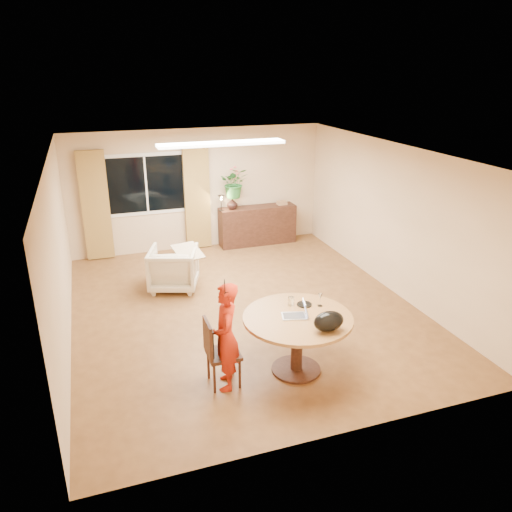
{
  "coord_description": "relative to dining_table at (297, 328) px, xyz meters",
  "views": [
    {
      "loc": [
        -2.24,
        -7.16,
        3.83
      ],
      "look_at": [
        0.14,
        -0.2,
        1.0
      ],
      "focal_mm": 35.0,
      "sensor_mm": 36.0,
      "label": 1
    }
  ],
  "objects": [
    {
      "name": "dining_table",
      "position": [
        0.0,
        0.0,
        0.0
      ],
      "size": [
        1.42,
        1.42,
        0.81
      ],
      "color": "brown",
      "rests_on": "floor"
    },
    {
      "name": "laptop",
      "position": [
        -0.05,
        0.01,
        0.28
      ],
      "size": [
        0.37,
        0.3,
        0.22
      ],
      "primitive_type": null,
      "rotation": [
        0.0,
        0.0,
        -0.25
      ],
      "color": "#B7B7BC",
      "rests_on": "dining_table"
    },
    {
      "name": "handbag",
      "position": [
        0.2,
        -0.46,
        0.3
      ],
      "size": [
        0.41,
        0.27,
        0.26
      ],
      "primitive_type": null,
      "rotation": [
        0.0,
        0.0,
        -0.13
      ],
      "color": "black",
      "rests_on": "dining_table"
    },
    {
      "name": "curtain_right",
      "position": [
        -0.16,
        5.11,
        0.51
      ],
      "size": [
        0.55,
        0.08,
        2.25
      ],
      "primitive_type": "cube",
      "color": "brown",
      "rests_on": "wall_back"
    },
    {
      "name": "sideboard",
      "position": [
        1.16,
        4.97,
        -0.2
      ],
      "size": [
        1.73,
        0.42,
        0.86
      ],
      "primitive_type": "cube",
      "color": "black",
      "rests_on": "floor"
    },
    {
      "name": "wall_back",
      "position": [
        -0.11,
        5.21,
        0.66
      ],
      "size": [
        5.5,
        0.0,
        5.5
      ],
      "primitive_type": "plane",
      "rotation": [
        1.57,
        0.0,
        0.0
      ],
      "color": "tan",
      "rests_on": "floor"
    },
    {
      "name": "dining_chair",
      "position": [
        -0.99,
        0.04,
        -0.18
      ],
      "size": [
        0.44,
        0.41,
        0.92
      ],
      "primitive_type": null,
      "rotation": [
        0.0,
        0.0,
        -0.01
      ],
      "color": "black",
      "rests_on": "floor"
    },
    {
      "name": "wall_right",
      "position": [
        2.64,
        1.96,
        0.66
      ],
      "size": [
        0.0,
        6.5,
        6.5
      ],
      "primitive_type": "plane",
      "rotation": [
        1.57,
        0.0,
        -1.57
      ],
      "color": "tan",
      "rests_on": "floor"
    },
    {
      "name": "bouquet",
      "position": [
        0.64,
        4.97,
        0.81
      ],
      "size": [
        0.7,
        0.64,
        0.66
      ],
      "primitive_type": "imported",
      "rotation": [
        0.0,
        0.0,
        -0.24
      ],
      "color": "#296F2C",
      "rests_on": "vase"
    },
    {
      "name": "child",
      "position": [
        -0.96,
        -0.02,
        0.07
      ],
      "size": [
        0.58,
        0.44,
        1.41
      ],
      "primitive_type": "imported",
      "rotation": [
        0.0,
        0.0,
        -1.8
      ],
      "color": "red",
      "rests_on": "floor"
    },
    {
      "name": "curtain_left",
      "position": [
        -2.26,
        5.11,
        0.51
      ],
      "size": [
        0.55,
        0.08,
        2.25
      ],
      "primitive_type": "cube",
      "color": "brown",
      "rests_on": "wall_back"
    },
    {
      "name": "wine_glass",
      "position": [
        0.4,
        0.18,
        0.26
      ],
      "size": [
        0.08,
        0.08,
        0.18
      ],
      "primitive_type": null,
      "rotation": [
        0.0,
        0.0,
        -0.23
      ],
      "color": "white",
      "rests_on": "dining_table"
    },
    {
      "name": "ceiling",
      "position": [
        -0.11,
        1.96,
        1.96
      ],
      "size": [
        6.5,
        6.5,
        0.0
      ],
      "primitive_type": "plane",
      "rotation": [
        3.14,
        0.0,
        0.0
      ],
      "color": "white",
      "rests_on": "wall_back"
    },
    {
      "name": "floor",
      "position": [
        -0.11,
        1.96,
        -0.64
      ],
      "size": [
        6.5,
        6.5,
        0.0
      ],
      "primitive_type": "plane",
      "color": "brown",
      "rests_on": "ground"
    },
    {
      "name": "vase",
      "position": [
        0.58,
        4.97,
        0.35
      ],
      "size": [
        0.25,
        0.25,
        0.25
      ],
      "primitive_type": "imported",
      "rotation": [
        0.0,
        0.0,
        0.04
      ],
      "color": "black",
      "rests_on": "sideboard"
    },
    {
      "name": "throw",
      "position": [
        -0.81,
        3.06,
        0.15
      ],
      "size": [
        0.56,
        0.63,
        0.03
      ],
      "primitive_type": null,
      "rotation": [
        0.0,
        0.0,
        0.22
      ],
      "color": "beige",
      "rests_on": "armchair"
    },
    {
      "name": "window",
      "position": [
        -1.21,
        5.19,
        0.86
      ],
      "size": [
        1.7,
        0.03,
        1.3
      ],
      "color": "white",
      "rests_on": "wall_back"
    },
    {
      "name": "wall_left",
      "position": [
        -2.86,
        1.96,
        0.66
      ],
      "size": [
        0.0,
        6.5,
        6.5
      ],
      "primitive_type": "plane",
      "rotation": [
        1.57,
        0.0,
        1.57
      ],
      "color": "tan",
      "rests_on": "floor"
    },
    {
      "name": "pot_lid",
      "position": [
        0.21,
        0.27,
        0.19
      ],
      "size": [
        0.23,
        0.23,
        0.03
      ],
      "primitive_type": null,
      "rotation": [
        0.0,
        0.0,
        0.17
      ],
      "color": "white",
      "rests_on": "dining_table"
    },
    {
      "name": "tumbler",
      "position": [
        0.04,
        0.32,
        0.23
      ],
      "size": [
        0.08,
        0.08,
        0.12
      ],
      "primitive_type": null,
      "rotation": [
        0.0,
        0.0,
        0.02
      ],
      "color": "white",
      "rests_on": "dining_table"
    },
    {
      "name": "ceiling_panel",
      "position": [
        -0.11,
        3.16,
        1.93
      ],
      "size": [
        2.2,
        0.35,
        0.05
      ],
      "primitive_type": "cube",
      "color": "white",
      "rests_on": "ceiling"
    },
    {
      "name": "book_stack",
      "position": [
        1.75,
        4.97,
        0.27
      ],
      "size": [
        0.25,
        0.22,
        0.09
      ],
      "primitive_type": null,
      "rotation": [
        0.0,
        0.0,
        -0.27
      ],
      "color": "#866044",
      "rests_on": "sideboard"
    },
    {
      "name": "armchair",
      "position": [
        -1.06,
        3.15,
        -0.25
      ],
      "size": [
        1.06,
        1.07,
        0.77
      ],
      "primitive_type": "imported",
      "rotation": [
        0.0,
        0.0,
        2.81
      ],
      "color": "beige",
      "rests_on": "floor"
    },
    {
      "name": "desk_lamp",
      "position": [
        0.32,
        4.92,
        0.41
      ],
      "size": [
        0.19,
        0.19,
        0.36
      ],
      "primitive_type": null,
      "rotation": [
        0.0,
        0.0,
        -0.32
      ],
      "color": "black",
      "rests_on": "sideboard"
    }
  ]
}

